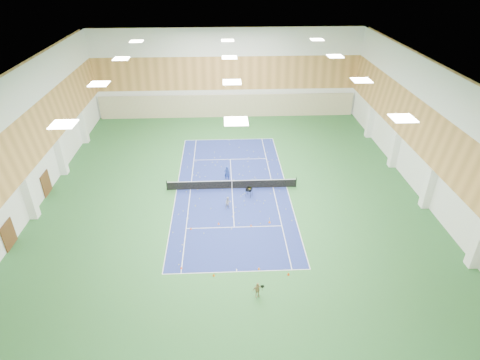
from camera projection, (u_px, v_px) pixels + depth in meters
name	position (u px, v px, depth m)	size (l,w,h in m)	color
ground	(232.00, 189.00, 39.89)	(40.00, 40.00, 0.00)	#2A622E
room_shell	(231.00, 133.00, 36.89)	(36.00, 40.00, 12.00)	white
wood_cladding	(231.00, 112.00, 35.89)	(36.00, 40.00, 8.00)	#C68B49
ceiling_light_grid	(231.00, 68.00, 33.93)	(21.40, 25.40, 0.06)	white
court_surface	(232.00, 189.00, 39.89)	(10.97, 23.77, 0.01)	navy
tennis_balls_scatter	(232.00, 188.00, 39.87)	(10.57, 22.77, 0.07)	yellow
tennis_net	(232.00, 184.00, 39.62)	(12.80, 0.10, 1.10)	black
back_curtain	(228.00, 106.00, 56.17)	(35.40, 0.16, 3.20)	#C6B793
door_left_a	(9.00, 235.00, 31.68)	(0.08, 1.80, 2.20)	#593319
door_left_b	(46.00, 183.00, 38.60)	(0.08, 1.80, 2.20)	#593319
coach	(227.00, 173.00, 41.04)	(0.57, 0.38, 1.57)	navy
child_court	(228.00, 203.00, 36.58)	(0.58, 0.45, 1.20)	#9A9BA3
child_apron	(257.00, 290.00, 27.24)	(0.71, 0.30, 1.21)	tan
ball_cart	(249.00, 192.00, 38.43)	(0.56, 0.56, 0.96)	black
cone_svc_a	(191.00, 228.00, 34.05)	(0.20, 0.20, 0.22)	#E0450B
cone_svc_b	(219.00, 223.00, 34.68)	(0.19, 0.19, 0.21)	#E9560C
cone_svc_c	(251.00, 225.00, 34.43)	(0.19, 0.19, 0.21)	#F1570C
cone_svc_d	(270.00, 222.00, 34.86)	(0.23, 0.23, 0.25)	orange
cone_base_a	(181.00, 268.00, 29.87)	(0.18, 0.18, 0.20)	#F94D0D
cone_base_b	(214.00, 275.00, 29.21)	(0.20, 0.20, 0.22)	orange
cone_base_c	(259.00, 268.00, 29.80)	(0.19, 0.19, 0.20)	orange
cone_base_d	(288.00, 274.00, 29.29)	(0.20, 0.20, 0.22)	#E54C0C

